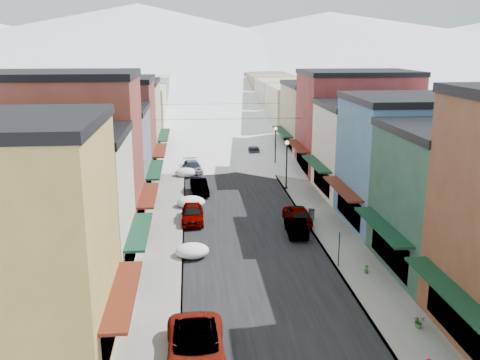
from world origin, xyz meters
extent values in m
cube|color=black|center=(0.00, 60.00, 0.01)|extent=(10.00, 160.00, 0.01)
cube|color=gray|center=(-6.60, 60.00, 0.07)|extent=(3.20, 160.00, 0.15)
cube|color=gray|center=(6.60, 60.00, 0.07)|extent=(3.20, 160.00, 0.15)
cube|color=slate|center=(-5.05, 60.00, 0.07)|extent=(0.10, 160.00, 0.15)
cube|color=slate|center=(5.05, 60.00, 0.07)|extent=(0.10, 160.00, 0.15)
cube|color=#561D0E|center=(-7.60, 4.00, 3.20)|extent=(1.20, 7.22, 0.15)
cube|color=beige|center=(-13.20, 12.50, 4.50)|extent=(10.00, 8.00, 9.00)
cube|color=black|center=(-13.20, 12.50, 9.25)|extent=(10.20, 8.20, 0.50)
cube|color=#0E341E|center=(-7.60, 12.50, 3.20)|extent=(1.20, 6.80, 0.15)
cube|color=maroon|center=(-13.70, 20.50, 6.00)|extent=(11.00, 8.00, 12.00)
cube|color=black|center=(-13.70, 20.50, 12.25)|extent=(11.20, 8.20, 0.50)
cube|color=#561D0E|center=(-7.60, 20.50, 3.20)|extent=(1.20, 6.80, 0.15)
cube|color=slate|center=(-13.20, 29.00, 4.25)|extent=(10.00, 9.00, 8.50)
cube|color=black|center=(-13.20, 29.00, 8.75)|extent=(10.20, 9.20, 0.50)
cube|color=#0E341E|center=(-7.60, 29.00, 3.20)|extent=(1.20, 7.65, 0.15)
cube|color=maroon|center=(-14.20, 38.00, 5.25)|extent=(12.00, 9.00, 10.50)
cube|color=black|center=(-14.20, 38.00, 10.75)|extent=(12.20, 9.20, 0.50)
cube|color=#561D0E|center=(-7.60, 38.00, 3.20)|extent=(1.20, 7.65, 0.15)
cube|color=tan|center=(-13.20, 48.00, 4.75)|extent=(10.00, 11.00, 9.50)
cube|color=black|center=(-13.20, 48.00, 9.75)|extent=(10.20, 11.20, 0.50)
cube|color=#0E341E|center=(-7.60, 48.00, 3.20)|extent=(1.20, 9.35, 0.15)
cube|color=#0E341E|center=(7.60, 3.00, 3.20)|extent=(1.20, 7.65, 0.15)
cube|color=#1F4234|center=(13.20, 12.00, 4.50)|extent=(10.00, 9.00, 9.00)
cube|color=black|center=(13.20, 12.00, 9.25)|extent=(10.20, 9.20, 0.50)
cube|color=#0E341E|center=(7.60, 12.00, 3.20)|extent=(1.20, 7.65, 0.15)
cube|color=#3D678C|center=(13.20, 21.00, 5.00)|extent=(10.00, 9.00, 10.00)
cube|color=black|center=(13.20, 21.00, 10.25)|extent=(10.20, 9.20, 0.50)
cube|color=#561D0E|center=(7.60, 21.00, 3.20)|extent=(1.20, 7.65, 0.15)
cube|color=beige|center=(13.70, 30.00, 4.25)|extent=(11.00, 9.00, 8.50)
cube|color=black|center=(13.70, 30.00, 8.75)|extent=(11.20, 9.20, 0.50)
cube|color=#0E341E|center=(7.60, 30.00, 3.20)|extent=(1.20, 7.65, 0.15)
cube|color=maroon|center=(14.20, 39.00, 5.50)|extent=(12.00, 9.00, 11.00)
cube|color=black|center=(14.20, 39.00, 11.25)|extent=(12.20, 9.20, 0.50)
cube|color=#561D0E|center=(7.60, 39.00, 3.20)|extent=(1.20, 7.65, 0.15)
cube|color=tan|center=(13.20, 49.00, 4.50)|extent=(10.00, 11.00, 9.00)
cube|color=black|center=(13.20, 49.00, 9.25)|extent=(10.20, 11.20, 0.50)
cube|color=#0E341E|center=(7.60, 49.00, 3.20)|extent=(1.20, 9.35, 0.15)
cube|color=gray|center=(-12.50, 62.00, 4.00)|extent=(9.00, 13.00, 8.00)
cube|color=gray|center=(12.50, 62.00, 4.00)|extent=(9.00, 13.00, 8.00)
cube|color=gray|center=(-12.50, 76.00, 4.00)|extent=(9.00, 13.00, 8.00)
cube|color=gray|center=(12.50, 76.00, 4.00)|extent=(9.00, 13.00, 8.00)
cube|color=gray|center=(-12.50, 90.00, 4.00)|extent=(9.00, 13.00, 8.00)
cube|color=gray|center=(12.50, 90.00, 4.00)|extent=(9.00, 13.00, 8.00)
cube|color=gray|center=(-12.50, 104.00, 4.00)|extent=(9.00, 13.00, 8.00)
cube|color=gray|center=(12.50, 104.00, 4.00)|extent=(9.00, 13.00, 8.00)
cube|color=silver|center=(0.00, 225.00, 6.00)|extent=(360.00, 40.00, 12.00)
cone|color=white|center=(-30.00, 275.00, 17.00)|extent=(300.00, 300.00, 34.00)
cone|color=white|center=(70.00, 270.00, 15.00)|extent=(320.00, 320.00, 30.00)
cylinder|color=black|center=(0.00, 40.00, 6.20)|extent=(16.40, 0.04, 0.04)
cylinder|color=black|center=(0.00, 55.00, 6.20)|extent=(16.40, 0.04, 0.04)
imported|color=white|center=(-4.30, 3.00, 0.82)|extent=(2.78, 5.92, 1.64)
imported|color=gray|center=(-4.30, 23.15, 0.76)|extent=(1.84, 4.50, 1.53)
imported|color=black|center=(-3.54, 31.69, 0.70)|extent=(1.89, 4.37, 1.40)
imported|color=gray|center=(-4.15, 40.37, 0.70)|extent=(2.50, 4.99, 1.39)
imported|color=black|center=(3.67, 19.48, 0.67)|extent=(1.65, 4.17, 1.35)
imported|color=#909498|center=(4.30, 22.24, 0.77)|extent=(1.98, 4.58, 1.54)
imported|color=black|center=(3.84, 48.78, 0.69)|extent=(2.17, 4.83, 1.37)
imported|color=gray|center=(-1.39, 50.89, 0.76)|extent=(2.20, 4.59, 1.51)
imported|color=white|center=(1.53, 61.72, 0.78)|extent=(2.85, 5.76, 1.57)
cylinder|color=black|center=(5.20, 12.96, 1.34)|extent=(0.06, 0.06, 2.38)
cube|color=navy|center=(5.20, 12.96, 2.20)|extent=(0.04, 0.32, 0.43)
cylinder|color=slate|center=(5.54, 22.46, 0.58)|extent=(0.50, 0.50, 0.87)
cylinder|color=black|center=(5.54, 22.46, 1.04)|extent=(0.54, 0.54, 0.06)
cylinder|color=black|center=(5.20, 32.39, 0.21)|extent=(0.34, 0.34, 0.11)
cylinder|color=black|center=(5.20, 32.39, 2.41)|extent=(0.14, 0.14, 4.53)
sphere|color=white|center=(5.20, 32.39, 4.85)|extent=(0.41, 0.41, 0.41)
cylinder|color=black|center=(5.62, 42.12, 0.21)|extent=(0.33, 0.33, 0.11)
cylinder|color=black|center=(5.62, 42.12, 2.35)|extent=(0.13, 0.13, 4.41)
sphere|color=white|center=(5.62, 42.12, 4.72)|extent=(0.40, 0.40, 0.40)
imported|color=#2F6930|center=(7.22, 4.90, 0.48)|extent=(0.66, 0.60, 0.65)
imported|color=#31662E|center=(6.68, 11.70, 0.42)|extent=(0.41, 0.41, 0.53)
ellipsoid|color=white|center=(-4.38, 15.69, 0.50)|extent=(2.35, 1.99, 0.99)
ellipsoid|color=white|center=(-4.18, 16.89, 0.25)|extent=(1.00, 0.90, 0.50)
ellipsoid|color=white|center=(-4.40, 27.19, 0.53)|extent=(2.53, 2.14, 1.07)
ellipsoid|color=white|center=(-4.20, 28.39, 0.27)|extent=(1.08, 0.97, 0.54)
ellipsoid|color=white|center=(-4.90, 38.65, 0.51)|extent=(2.41, 2.04, 1.02)
ellipsoid|color=white|center=(-4.70, 39.85, 0.26)|extent=(1.03, 0.93, 0.51)
camera|label=1|loc=(-4.33, -19.00, 14.48)|focal=40.00mm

